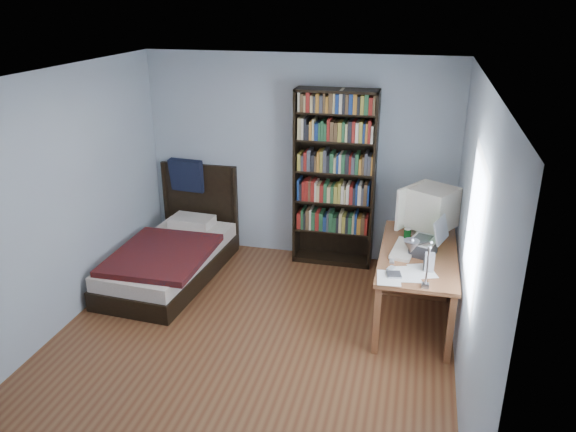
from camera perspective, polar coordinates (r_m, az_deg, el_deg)
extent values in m
plane|color=brown|center=(5.55, -3.84, -12.61)|extent=(4.20, 4.20, 0.00)
plane|color=white|center=(4.63, -4.63, 13.91)|extent=(4.20, 4.20, 0.00)
cube|color=#A2ACBE|center=(6.88, 1.08, 5.86)|extent=(3.80, 0.04, 2.50)
cube|color=#A2ACBE|center=(3.26, -15.68, -14.19)|extent=(3.80, 0.04, 2.50)
cube|color=#A2ACBE|center=(5.79, -22.43, 1.13)|extent=(0.04, 4.20, 2.50)
cube|color=#A2ACBE|center=(4.77, 18.15, -2.55)|extent=(0.04, 4.20, 2.50)
cube|color=white|center=(4.55, 18.40, -0.99)|extent=(0.01, 1.14, 1.14)
cube|color=white|center=(4.55, 18.33, -0.98)|extent=(0.01, 1.00, 1.00)
cube|color=brown|center=(5.74, 13.11, -3.79)|extent=(0.75, 1.57, 0.04)
cube|color=brown|center=(5.27, 9.00, -10.42)|extent=(0.06, 0.06, 0.69)
cube|color=brown|center=(5.28, 16.17, -11.02)|extent=(0.06, 0.06, 0.69)
cube|color=brown|center=(6.56, 10.15, -3.75)|extent=(0.06, 0.06, 0.69)
cube|color=brown|center=(6.57, 15.82, -4.23)|extent=(0.06, 0.06, 0.69)
cube|color=brown|center=(6.40, 12.95, -4.63)|extent=(0.69, 0.40, 0.68)
cube|color=beige|center=(6.16, 13.76, -1.67)|extent=(0.38, 0.36, 0.03)
cylinder|color=beige|center=(6.14, 13.80, -1.24)|extent=(0.11, 0.11, 0.07)
cube|color=beige|center=(6.05, 14.32, 0.88)|extent=(0.60, 0.60, 0.43)
cube|color=beige|center=(6.05, 12.21, 1.07)|extent=(0.26, 0.40, 0.45)
cube|color=#4688FC|center=(6.05, 12.05, 1.08)|extent=(0.18, 0.29, 0.29)
cube|color=#2D2D30|center=(5.66, 13.57, -3.15)|extent=(0.28, 0.31, 0.15)
cube|color=#BBBABF|center=(5.63, 13.64, -2.38)|extent=(0.33, 0.38, 0.02)
cube|color=#2D2D30|center=(5.62, 13.45, -2.26)|extent=(0.23, 0.29, 0.00)
cube|color=#BBBABF|center=(5.59, 15.29, -1.38)|extent=(0.17, 0.33, 0.23)
cube|color=#0CBF26|center=(5.59, 15.18, -1.37)|extent=(0.13, 0.26, 0.18)
cube|color=#99999E|center=(5.07, 13.77, -6.86)|extent=(0.06, 0.05, 0.04)
cylinder|color=#99999E|center=(4.91, 13.99, -4.95)|extent=(0.02, 0.15, 0.40)
cylinder|color=#99999E|center=(4.58, 13.36, -2.81)|extent=(0.17, 0.33, 0.20)
cone|color=#99999E|center=(4.42, 12.41, -3.08)|extent=(0.13, 0.13, 0.10)
cube|color=beige|center=(5.72, 11.68, -3.33)|extent=(0.27, 0.54, 0.05)
cube|color=#949597|center=(5.34, 14.17, -4.59)|extent=(0.09, 0.09, 0.17)
cylinder|color=#063208|center=(5.93, 12.03, -1.90)|extent=(0.07, 0.07, 0.13)
ellipsoid|color=silver|center=(5.95, 13.25, -2.46)|extent=(0.07, 0.12, 0.04)
cube|color=#BBBABF|center=(5.47, 10.51, -4.52)|extent=(0.05, 0.09, 0.02)
cube|color=#949597|center=(5.32, 10.41, -5.26)|extent=(0.08, 0.11, 0.02)
cube|color=#949597|center=(5.20, 10.70, -5.94)|extent=(0.15, 0.15, 0.03)
cube|color=black|center=(6.78, 0.87, 3.99)|extent=(0.03, 0.30, 2.13)
cube|color=black|center=(6.65, 8.71, 3.38)|extent=(0.03, 0.30, 2.13)
cube|color=black|center=(6.45, 5.04, 12.60)|extent=(0.96, 0.30, 0.03)
cube|color=black|center=(7.08, 4.50, -4.30)|extent=(0.96, 0.30, 0.06)
cube|color=black|center=(6.83, 4.94, 4.04)|extent=(0.96, 0.02, 2.13)
cube|color=olive|center=(6.67, 4.73, 3.89)|extent=(0.88, 0.22, 1.93)
cube|color=black|center=(6.77, -11.86, -5.27)|extent=(1.08, 1.97, 0.22)
cube|color=beige|center=(6.68, -11.98, -3.82)|extent=(1.03, 1.91, 0.16)
cube|color=maroon|center=(6.43, -12.71, -3.84)|extent=(1.03, 1.25, 0.07)
cube|color=beige|center=(7.22, -9.72, -0.56)|extent=(0.55, 0.37, 0.12)
cube|color=black|center=(7.44, -8.89, 1.14)|extent=(1.02, 0.05, 1.10)
cylinder|color=black|center=(7.61, -12.29, 1.37)|extent=(0.06, 0.06, 1.10)
cylinder|color=black|center=(7.26, -5.43, 0.79)|extent=(0.06, 0.06, 1.10)
cube|color=black|center=(7.34, -10.24, 4.08)|extent=(0.46, 0.20, 0.43)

